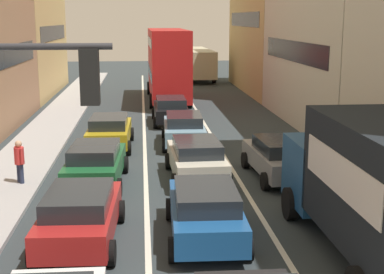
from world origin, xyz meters
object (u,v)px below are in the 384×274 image
(sedan_right_lane_behind_truck, at_px, (280,157))
(pedestrian_mid_sidewalk, at_px, (19,160))
(wagon_left_lane_second, at_px, (80,214))
(sedan_centre_lane_fifth, at_px, (171,109))
(hatchback_centre_lane_third, at_px, (196,158))
(coupe_centre_lane_fourth, at_px, (184,128))
(sedan_centre_lane_second, at_px, (205,211))
(bus_mid_queue_primary, at_px, (168,62))
(sedan_left_lane_fourth, at_px, (109,131))
(sedan_left_lane_third, at_px, (95,163))
(bus_far_queue_secondary, at_px, (196,61))
(removalist_box_truck, at_px, (375,183))

(sedan_right_lane_behind_truck, bearing_deg, pedestrian_mid_sidewalk, 88.45)
(wagon_left_lane_second, relative_size, sedan_centre_lane_fifth, 1.01)
(hatchback_centre_lane_third, xyz_separation_m, coupe_centre_lane_fourth, (-0.03, 5.59, 0.00))
(sedan_centre_lane_second, xyz_separation_m, hatchback_centre_lane_third, (0.32, 5.63, 0.00))
(sedan_centre_lane_fifth, xyz_separation_m, pedestrian_mid_sidewalk, (-5.91, -11.46, 0.15))
(bus_mid_queue_primary, height_order, pedestrian_mid_sidewalk, bus_mid_queue_primary)
(hatchback_centre_lane_third, relative_size, sedan_right_lane_behind_truck, 0.99)
(hatchback_centre_lane_third, bearing_deg, sedan_left_lane_fourth, 31.12)
(hatchback_centre_lane_third, bearing_deg, sedan_left_lane_third, 93.99)
(coupe_centre_lane_fourth, height_order, sedan_centre_lane_fifth, same)
(sedan_centre_lane_second, xyz_separation_m, bus_far_queue_secondary, (3.68, 39.51, 0.96))
(sedan_right_lane_behind_truck, bearing_deg, wagon_left_lane_second, 126.41)
(hatchback_centre_lane_third, height_order, sedan_left_lane_fourth, same)
(sedan_centre_lane_second, height_order, sedan_left_lane_fourth, same)
(pedestrian_mid_sidewalk, bearing_deg, bus_far_queue_secondary, -142.13)
(removalist_box_truck, bearing_deg, sedan_left_lane_third, 45.92)
(sedan_centre_lane_fifth, height_order, pedestrian_mid_sidewalk, pedestrian_mid_sidewalk)
(sedan_left_lane_fourth, xyz_separation_m, bus_mid_queue_primary, (3.36, 14.21, 2.03))
(wagon_left_lane_second, distance_m, coupe_centre_lane_fourth, 11.76)
(sedan_centre_lane_second, xyz_separation_m, sedan_centre_lane_fifth, (-0.03, 16.74, 0.00))
(sedan_right_lane_behind_truck, relative_size, bus_far_queue_secondary, 0.42)
(removalist_box_truck, relative_size, hatchback_centre_lane_third, 1.77)
(sedan_centre_lane_second, relative_size, sedan_right_lane_behind_truck, 0.99)
(sedan_centre_lane_fifth, bearing_deg, bus_far_queue_secondary, -9.59)
(coupe_centre_lane_fourth, xyz_separation_m, bus_mid_queue_primary, (-0.06, 13.96, 2.03))
(coupe_centre_lane_fourth, distance_m, sedan_centre_lane_fifth, 5.53)
(sedan_centre_lane_second, bearing_deg, sedan_centre_lane_fifth, 1.68)
(removalist_box_truck, height_order, coupe_centre_lane_fourth, removalist_box_truck)
(hatchback_centre_lane_third, distance_m, bus_mid_queue_primary, 19.65)
(sedan_centre_lane_fifth, xyz_separation_m, bus_far_queue_secondary, (3.71, 22.78, 0.96))
(sedan_left_lane_third, bearing_deg, sedan_right_lane_behind_truck, -84.97)
(hatchback_centre_lane_third, relative_size, pedestrian_mid_sidewalk, 2.62)
(removalist_box_truck, height_order, sedan_left_lane_third, removalist_box_truck)
(bus_mid_queue_primary, relative_size, pedestrian_mid_sidewalk, 6.34)
(sedan_left_lane_fourth, relative_size, sedan_right_lane_behind_truck, 0.99)
(sedan_right_lane_behind_truck, bearing_deg, sedan_centre_lane_fifth, 13.98)
(sedan_centre_lane_second, bearing_deg, bus_far_queue_secondary, -3.74)
(sedan_centre_lane_second, relative_size, bus_mid_queue_primary, 0.41)
(wagon_left_lane_second, relative_size, bus_far_queue_secondary, 0.41)
(wagon_left_lane_second, distance_m, pedestrian_mid_sidewalk, 5.89)
(sedan_centre_lane_fifth, bearing_deg, sedan_left_lane_third, 163.68)
(sedan_left_lane_fourth, bearing_deg, sedan_left_lane_third, 179.66)
(sedan_centre_lane_second, height_order, bus_far_queue_secondary, bus_far_queue_secondary)
(removalist_box_truck, bearing_deg, pedestrian_mid_sidewalk, 54.62)
(coupe_centre_lane_fourth, height_order, bus_mid_queue_primary, bus_mid_queue_primary)
(hatchback_centre_lane_third, distance_m, sedan_left_lane_fourth, 6.35)
(wagon_left_lane_second, xyz_separation_m, hatchback_centre_lane_third, (3.62, 5.62, 0.00))
(wagon_left_lane_second, height_order, sedan_centre_lane_fifth, same)
(sedan_right_lane_behind_truck, height_order, bus_far_queue_secondary, bus_far_queue_secondary)
(sedan_right_lane_behind_truck, bearing_deg, sedan_left_lane_third, 89.15)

